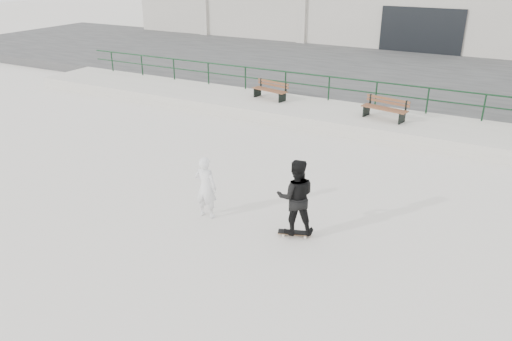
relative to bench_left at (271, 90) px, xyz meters
The scene contains 9 objects.
ground 10.40m from the bench_left, 71.77° to the right, with size 120.00×120.00×0.00m, color beige.
ledge 3.32m from the bench_left, ahead, with size 30.00×3.00×0.50m, color beige.
parking_strip 8.80m from the bench_left, 68.31° to the left, with size 60.00×14.00×0.50m, color #373737.
railing 3.40m from the bench_left, 16.40° to the left, with size 28.00×0.06×1.03m.
bench_left is the anchor object (origin of this frame).
bench_right 5.04m from the bench_left, ahead, with size 1.78×0.82×0.79m.
skateboard 10.43m from the bench_left, 60.00° to the right, with size 0.80×0.45×0.09m.
standing_skater 10.40m from the bench_left, 60.00° to the right, with size 0.90×0.70×1.84m, color black.
seated_skater 9.63m from the bench_left, 72.83° to the right, with size 0.59×0.39×1.63m, color white.
Camera 1 is at (6.02, -8.63, 6.14)m, focal length 35.00 mm.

